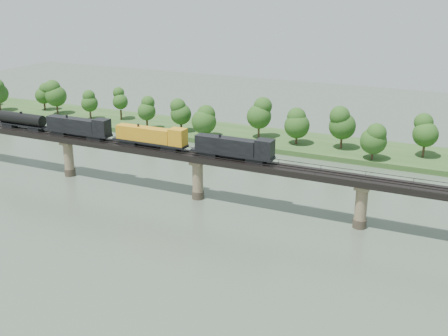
% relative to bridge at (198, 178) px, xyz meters
% --- Properties ---
extents(ground, '(400.00, 400.00, 0.00)m').
position_rel_bridge_xyz_m(ground, '(0.00, -30.00, -5.46)').
color(ground, '#3A4939').
rests_on(ground, ground).
extents(far_bank, '(300.00, 24.00, 1.60)m').
position_rel_bridge_xyz_m(far_bank, '(0.00, 55.00, -4.66)').
color(far_bank, '#29491D').
rests_on(far_bank, ground).
extents(bridge, '(236.00, 30.00, 11.50)m').
position_rel_bridge_xyz_m(bridge, '(0.00, 0.00, 0.00)').
color(bridge, '#473A2D').
rests_on(bridge, ground).
extents(bridge_superstructure, '(220.00, 4.90, 0.75)m').
position_rel_bridge_xyz_m(bridge_superstructure, '(0.00, 0.00, 6.33)').
color(bridge_superstructure, black).
rests_on(bridge_superstructure, bridge).
extents(far_treeline, '(289.06, 17.54, 13.60)m').
position_rel_bridge_xyz_m(far_treeline, '(-8.21, 50.52, 3.37)').
color(far_treeline, '#382619').
rests_on(far_treeline, far_bank).
extents(freight_train, '(83.28, 3.24, 5.73)m').
position_rel_bridge_xyz_m(freight_train, '(-20.82, -0.00, 8.78)').
color(freight_train, black).
rests_on(freight_train, bridge).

